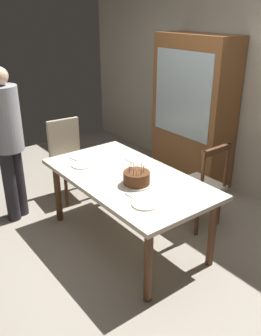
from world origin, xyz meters
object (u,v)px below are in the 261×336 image
at_px(birthday_cake, 137,178).
at_px(chair_spindle_back, 200,186).
at_px(plate_far_side, 139,167).
at_px(plate_near_guest, 145,204).
at_px(plate_near_celebrant, 82,165).
at_px(person_celebrant, 7,137).
at_px(dining_table, 127,184).
at_px(chair_upholstered, 68,154).
at_px(china_cabinet, 193,111).

height_order(birthday_cake, chair_spindle_back, chair_spindle_back).
distance_m(birthday_cake, plate_far_side, 0.38).
height_order(plate_near_guest, chair_spindle_back, chair_spindle_back).
relative_size(plate_near_celebrant, plate_far_side, 1.00).
bearing_deg(plate_near_celebrant, person_celebrant, -142.36).
xyz_separation_m(dining_table, chair_spindle_back, (0.22, 0.79, -0.18)).
xyz_separation_m(plate_far_side, plate_near_guest, (0.61, -0.42, 0.00)).
bearing_deg(birthday_cake, dining_table, 167.89).
distance_m(plate_near_guest, chair_spindle_back, 1.08).
bearing_deg(birthday_cake, plate_far_side, 137.86).
bearing_deg(plate_far_side, birthday_cake, -42.14).
height_order(birthday_cake, plate_far_side, birthday_cake).
bearing_deg(chair_spindle_back, chair_upholstered, -153.00).
xyz_separation_m(birthday_cake, plate_far_side, (-0.28, 0.25, -0.05)).
bearing_deg(dining_table, plate_near_celebrant, -155.98).
bearing_deg(birthday_cake, china_cabinet, 118.02).
bearing_deg(plate_near_guest, dining_table, 157.78).
height_order(birthday_cake, plate_near_guest, birthday_cake).
distance_m(chair_spindle_back, chair_upholstered, 1.66).
bearing_deg(chair_upholstered, china_cabinet, 68.52).
bearing_deg(person_celebrant, dining_table, 32.34).
bearing_deg(plate_far_side, china_cabinet, 112.98).
bearing_deg(plate_near_celebrant, dining_table, 24.02).
bearing_deg(plate_far_side, plate_near_guest, -35.01).
xyz_separation_m(plate_far_side, chair_spindle_back, (0.31, 0.58, -0.27)).
bearing_deg(plate_near_guest, plate_far_side, 144.99).
xyz_separation_m(dining_table, plate_near_guest, (0.52, -0.21, 0.09)).
distance_m(birthday_cake, plate_near_guest, 0.37).
bearing_deg(dining_table, china_cabinet, 112.87).
height_order(plate_near_celebrant, plate_near_guest, same).
bearing_deg(birthday_cake, plate_near_guest, -27.66).
bearing_deg(chair_spindle_back, plate_near_celebrant, -124.88).
height_order(chair_upholstered, person_celebrant, person_celebrant).
bearing_deg(chair_upholstered, birthday_cake, -3.16).
xyz_separation_m(plate_near_celebrant, plate_far_side, (0.39, 0.42, 0.00)).
xyz_separation_m(dining_table, chair_upholstered, (-1.25, 0.04, -0.11)).
relative_size(birthday_cake, plate_near_guest, 1.27).
bearing_deg(birthday_cake, chair_upholstered, 176.84).
xyz_separation_m(birthday_cake, person_celebrant, (-1.32, -0.67, 0.17)).
distance_m(plate_near_guest, person_celebrant, 1.73).
bearing_deg(dining_table, chair_spindle_back, 74.21).
bearing_deg(plate_near_guest, person_celebrant, -163.10).
height_order(plate_near_guest, chair_upholstered, chair_upholstered).
relative_size(plate_near_celebrant, plate_near_guest, 1.00).
bearing_deg(chair_upholstered, plate_near_celebrant, -17.85).
distance_m(plate_near_guest, chair_upholstered, 1.80).
bearing_deg(plate_far_side, chair_upholstered, -171.54).
xyz_separation_m(dining_table, birthday_cake, (0.19, -0.04, 0.14)).
bearing_deg(dining_table, plate_far_side, 112.19).
xyz_separation_m(plate_near_guest, chair_upholstered, (-1.77, 0.25, -0.20)).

